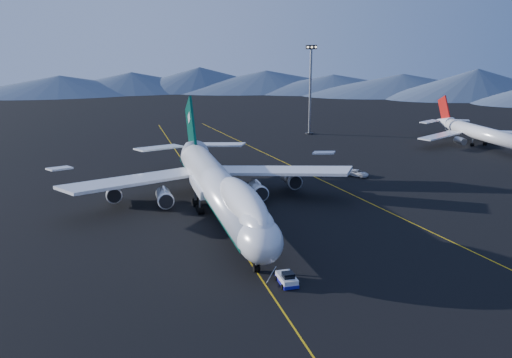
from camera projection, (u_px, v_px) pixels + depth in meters
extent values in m
plane|color=black|center=(219.00, 216.00, 108.15)|extent=(500.00, 500.00, 0.00)
cube|color=gold|center=(219.00, 216.00, 108.15)|extent=(0.25, 220.00, 0.01)
cube|color=gold|center=(344.00, 191.00, 125.15)|extent=(28.08, 198.09, 0.01)
cone|color=#485870|center=(60.00, 82.00, 311.97)|extent=(100.00, 100.00, 12.00)
cone|color=#485870|center=(200.00, 79.00, 332.44)|extent=(100.00, 100.00, 12.00)
cone|color=#485870|center=(333.00, 80.00, 328.31)|extent=(100.00, 100.00, 12.00)
cone|color=#485870|center=(477.00, 85.00, 300.02)|extent=(100.00, 100.00, 12.00)
cylinder|color=silver|center=(219.00, 188.00, 106.72)|extent=(6.50, 56.00, 6.50)
ellipsoid|color=silver|center=(259.00, 239.00, 80.62)|extent=(6.50, 10.40, 6.50)
ellipsoid|color=silver|center=(243.00, 203.00, 88.84)|extent=(5.13, 25.16, 5.85)
cube|color=black|center=(263.00, 236.00, 78.45)|extent=(3.60, 1.61, 1.29)
cone|color=silver|center=(191.00, 149.00, 137.29)|extent=(6.50, 12.00, 6.50)
cube|color=#043C2E|center=(218.00, 191.00, 107.89)|extent=(6.24, 60.00, 1.10)
cube|color=silver|center=(213.00, 186.00, 112.13)|extent=(7.50, 13.00, 1.60)
cube|color=silver|center=(136.00, 180.00, 113.84)|extent=(30.62, 23.28, 2.83)
cube|color=silver|center=(275.00, 171.00, 121.26)|extent=(30.62, 23.28, 2.83)
cylinder|color=slate|center=(164.00, 197.00, 112.10)|extent=(2.90, 5.50, 2.90)
cylinder|color=slate|center=(114.00, 192.00, 115.73)|extent=(2.90, 5.50, 2.90)
cylinder|color=slate|center=(257.00, 190.00, 116.96)|extent=(2.90, 5.50, 2.90)
cylinder|color=slate|center=(291.00, 179.00, 125.45)|extent=(2.90, 5.50, 2.90)
cube|color=#043C2E|center=(191.00, 129.00, 135.08)|extent=(0.55, 14.11, 15.94)
cube|color=silver|center=(159.00, 148.00, 136.67)|extent=(12.39, 9.47, 0.98)
cube|color=silver|center=(220.00, 145.00, 140.50)|extent=(12.39, 9.47, 0.98)
cylinder|color=black|center=(256.00, 268.00, 83.30)|extent=(0.90, 1.10, 1.10)
cube|color=silver|center=(287.00, 279.00, 79.32)|extent=(2.09, 4.17, 1.04)
cube|color=navy|center=(287.00, 282.00, 79.42)|extent=(2.18, 4.36, 0.47)
cube|color=black|center=(287.00, 274.00, 79.13)|extent=(1.52, 1.52, 0.85)
cylinder|color=silver|center=(484.00, 134.00, 169.96)|extent=(4.25, 35.75, 4.25)
cone|color=silver|center=(444.00, 122.00, 189.64)|extent=(4.25, 7.82, 4.25)
cube|color=silver|center=(441.00, 136.00, 172.54)|extent=(18.76, 12.66, 0.39)
cube|color=silver|center=(504.00, 132.00, 178.26)|extent=(18.76, 12.66, 0.39)
cylinder|color=slate|center=(460.00, 141.00, 171.56)|extent=(2.12, 3.91, 2.12)
cylinder|color=slate|center=(495.00, 139.00, 174.71)|extent=(2.12, 3.91, 2.12)
cube|color=#A2120F|center=(444.00, 109.00, 189.08)|extent=(0.39, 7.62, 9.00)
imported|color=silver|center=(357.00, 173.00, 137.27)|extent=(5.40, 6.13, 1.57)
cylinder|color=black|center=(309.00, 133.00, 192.62)|extent=(2.72, 2.72, 0.45)
cylinder|color=slate|center=(310.00, 92.00, 189.06)|extent=(0.79, 0.79, 28.35)
cube|color=black|center=(311.00, 47.00, 185.35)|extent=(3.63, 0.91, 1.36)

